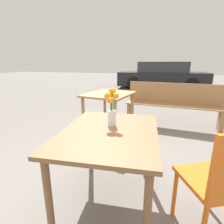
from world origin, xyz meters
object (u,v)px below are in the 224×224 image
at_px(table_back, 109,101).
at_px(table_front, 110,141).
at_px(bench_near, 173,103).
at_px(parked_car, 162,76).
at_px(flower_vase, 112,108).
at_px(cafe_chair, 223,180).

bearing_deg(table_back, table_front, -71.71).
relative_size(bench_near, parked_car, 0.42).
xyz_separation_m(flower_vase, table_back, (-0.47, 1.35, -0.24)).
bearing_deg(table_front, table_back, 108.29).
bearing_deg(table_front, flower_vase, 98.98).
bearing_deg(parked_car, bench_near, -85.90).
distance_m(cafe_chair, parked_car, 8.17).
relative_size(table_front, table_back, 1.15).
height_order(flower_vase, table_back, flower_vase).
height_order(flower_vase, cafe_chair, flower_vase).
distance_m(table_front, parked_car, 8.03).
bearing_deg(table_back, flower_vase, -70.95).
bearing_deg(table_front, cafe_chair, -8.02).
distance_m(table_back, parked_car, 6.60).
distance_m(flower_vase, bench_near, 2.31).
xyz_separation_m(flower_vase, bench_near, (0.58, 2.20, -0.39)).
relative_size(flower_vase, cafe_chair, 0.37).
height_order(flower_vase, parked_car, parked_car).
height_order(table_front, flower_vase, flower_vase).
height_order(bench_near, table_back, bench_near).
distance_m(bench_near, parked_car, 5.74).
bearing_deg(flower_vase, cafe_chair, -15.53).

